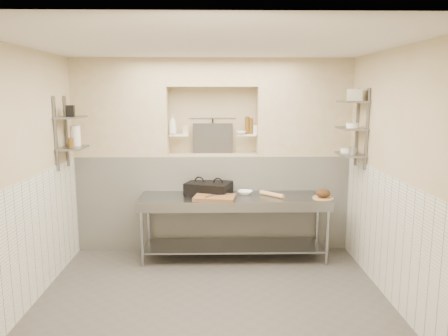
{
  "coord_description": "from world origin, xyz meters",
  "views": [
    {
      "loc": [
        0.03,
        -4.68,
        2.31
      ],
      "look_at": [
        0.15,
        0.9,
        1.35
      ],
      "focal_mm": 35.0,
      "sensor_mm": 36.0,
      "label": 1
    }
  ],
  "objects_px": {
    "bottle_soap": "(173,125)",
    "rolling_pin": "(272,194)",
    "mixing_bowl": "(245,192)",
    "bread_loaf": "(323,193)",
    "prep_table": "(234,215)",
    "bowl_alcove": "(241,133)",
    "panini_press": "(209,188)",
    "jug_left": "(75,136)",
    "cutting_board": "(215,198)"
  },
  "relations": [
    {
      "from": "panini_press",
      "to": "cutting_board",
      "type": "relative_size",
      "value": 1.31
    },
    {
      "from": "prep_table",
      "to": "bowl_alcove",
      "type": "distance_m",
      "value": 1.22
    },
    {
      "from": "bottle_soap",
      "to": "jug_left",
      "type": "height_order",
      "value": "bottle_soap"
    },
    {
      "from": "mixing_bowl",
      "to": "bread_loaf",
      "type": "distance_m",
      "value": 1.08
    },
    {
      "from": "panini_press",
      "to": "mixing_bowl",
      "type": "bearing_deg",
      "value": 13.38
    },
    {
      "from": "prep_table",
      "to": "jug_left",
      "type": "height_order",
      "value": "jug_left"
    },
    {
      "from": "cutting_board",
      "to": "bread_loaf",
      "type": "distance_m",
      "value": 1.47
    },
    {
      "from": "prep_table",
      "to": "bottle_soap",
      "type": "xyz_separation_m",
      "value": [
        -0.88,
        0.52,
        1.21
      ]
    },
    {
      "from": "prep_table",
      "to": "panini_press",
      "type": "bearing_deg",
      "value": 151.39
    },
    {
      "from": "bottle_soap",
      "to": "prep_table",
      "type": "bearing_deg",
      "value": -30.48
    },
    {
      "from": "prep_table",
      "to": "bread_loaf",
      "type": "height_order",
      "value": "bread_loaf"
    },
    {
      "from": "bottle_soap",
      "to": "rolling_pin",
      "type": "bearing_deg",
      "value": -20.49
    },
    {
      "from": "bowl_alcove",
      "to": "prep_table",
      "type": "bearing_deg",
      "value": -102.55
    },
    {
      "from": "mixing_bowl",
      "to": "bottle_soap",
      "type": "relative_size",
      "value": 0.72
    },
    {
      "from": "prep_table",
      "to": "cutting_board",
      "type": "xyz_separation_m",
      "value": [
        -0.27,
        -0.16,
        0.28
      ]
    },
    {
      "from": "bread_loaf",
      "to": "bottle_soap",
      "type": "xyz_separation_m",
      "value": [
        -2.08,
        0.66,
        0.88
      ]
    },
    {
      "from": "prep_table",
      "to": "rolling_pin",
      "type": "height_order",
      "value": "rolling_pin"
    },
    {
      "from": "rolling_pin",
      "to": "jug_left",
      "type": "xyz_separation_m",
      "value": [
        -2.66,
        0.01,
        0.82
      ]
    },
    {
      "from": "bread_loaf",
      "to": "jug_left",
      "type": "bearing_deg",
      "value": 177.47
    },
    {
      "from": "mixing_bowl",
      "to": "bowl_alcove",
      "type": "xyz_separation_m",
      "value": [
        -0.04,
        0.38,
        0.81
      ]
    },
    {
      "from": "mixing_bowl",
      "to": "rolling_pin",
      "type": "distance_m",
      "value": 0.39
    },
    {
      "from": "jug_left",
      "to": "rolling_pin",
      "type": "bearing_deg",
      "value": -0.26
    },
    {
      "from": "prep_table",
      "to": "panini_press",
      "type": "xyz_separation_m",
      "value": [
        -0.36,
        0.2,
        0.34
      ]
    },
    {
      "from": "bowl_alcove",
      "to": "bread_loaf",
      "type": "bearing_deg",
      "value": -31.35
    },
    {
      "from": "mixing_bowl",
      "to": "bread_loaf",
      "type": "relative_size",
      "value": 1.07
    },
    {
      "from": "mixing_bowl",
      "to": "prep_table",
      "type": "bearing_deg",
      "value": -138.77
    },
    {
      "from": "bowl_alcove",
      "to": "rolling_pin",
      "type": "bearing_deg",
      "value": -52.36
    },
    {
      "from": "prep_table",
      "to": "jug_left",
      "type": "xyz_separation_m",
      "value": [
        -2.14,
        0.01,
        1.1
      ]
    },
    {
      "from": "rolling_pin",
      "to": "mixing_bowl",
      "type": "bearing_deg",
      "value": 158.34
    },
    {
      "from": "cutting_board",
      "to": "bread_loaf",
      "type": "xyz_separation_m",
      "value": [
        1.47,
        0.02,
        0.05
      ]
    },
    {
      "from": "prep_table",
      "to": "mixing_bowl",
      "type": "height_order",
      "value": "mixing_bowl"
    },
    {
      "from": "rolling_pin",
      "to": "bread_loaf",
      "type": "bearing_deg",
      "value": -11.32
    },
    {
      "from": "panini_press",
      "to": "bottle_soap",
      "type": "height_order",
      "value": "bottle_soap"
    },
    {
      "from": "cutting_board",
      "to": "mixing_bowl",
      "type": "xyz_separation_m",
      "value": [
        0.43,
        0.29,
        0.0
      ]
    },
    {
      "from": "panini_press",
      "to": "rolling_pin",
      "type": "xyz_separation_m",
      "value": [
        0.88,
        -0.2,
        -0.05
      ]
    },
    {
      "from": "jug_left",
      "to": "bread_loaf",
      "type": "bearing_deg",
      "value": -2.53
    },
    {
      "from": "rolling_pin",
      "to": "bowl_alcove",
      "type": "distance_m",
      "value": 1.04
    },
    {
      "from": "rolling_pin",
      "to": "bottle_soap",
      "type": "relative_size",
      "value": 1.36
    },
    {
      "from": "rolling_pin",
      "to": "bowl_alcove",
      "type": "xyz_separation_m",
      "value": [
        -0.4,
        0.52,
        0.81
      ]
    },
    {
      "from": "mixing_bowl",
      "to": "bottle_soap",
      "type": "distance_m",
      "value": 1.45
    },
    {
      "from": "panini_press",
      "to": "prep_table",
      "type": "bearing_deg",
      "value": -9.01
    },
    {
      "from": "cutting_board",
      "to": "bread_loaf",
      "type": "relative_size",
      "value": 2.79
    },
    {
      "from": "cutting_board",
      "to": "mixing_bowl",
      "type": "distance_m",
      "value": 0.52
    },
    {
      "from": "prep_table",
      "to": "panini_press",
      "type": "relative_size",
      "value": 3.66
    },
    {
      "from": "mixing_bowl",
      "to": "bowl_alcove",
      "type": "distance_m",
      "value": 0.9
    },
    {
      "from": "bottle_soap",
      "to": "bread_loaf",
      "type": "bearing_deg",
      "value": -17.6
    },
    {
      "from": "mixing_bowl",
      "to": "bottle_soap",
      "type": "bearing_deg",
      "value": 159.92
    },
    {
      "from": "mixing_bowl",
      "to": "bread_loaf",
      "type": "bearing_deg",
      "value": -15.03
    },
    {
      "from": "panini_press",
      "to": "rolling_pin",
      "type": "relative_size",
      "value": 1.81
    },
    {
      "from": "panini_press",
      "to": "jug_left",
      "type": "relative_size",
      "value": 2.66
    }
  ]
}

